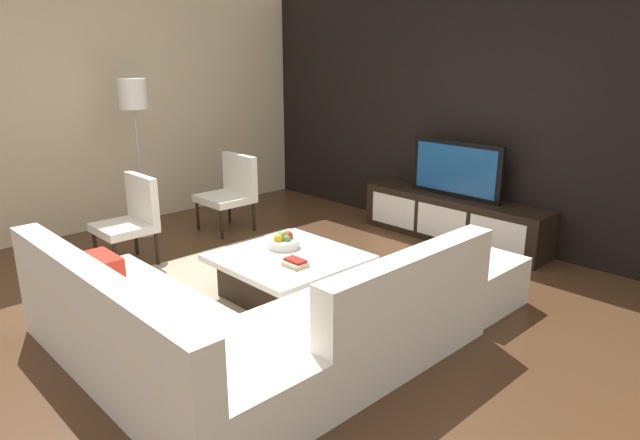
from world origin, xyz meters
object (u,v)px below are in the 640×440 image
(floor_lamp, at_px, (134,105))
(accent_chair_far, at_px, (231,188))
(media_console, at_px, (453,219))
(television, at_px, (456,169))
(book_stack, at_px, (295,263))
(coffee_table, at_px, (289,275))
(fruit_bowl, at_px, (283,242))
(ottoman, at_px, (470,280))
(accent_chair_near, at_px, (132,215))
(sectional_couch, at_px, (241,329))

(floor_lamp, distance_m, accent_chair_far, 1.39)
(media_console, bearing_deg, accent_chair_far, -143.88)
(television, xyz_separation_m, book_stack, (0.12, -2.42, -0.40))
(accent_chair_far, bearing_deg, coffee_table, -14.69)
(television, distance_m, floor_lamp, 3.54)
(fruit_bowl, height_order, accent_chair_far, accent_chair_far)
(fruit_bowl, bearing_deg, coffee_table, -29.15)
(accent_chair_far, bearing_deg, floor_lamp, -113.32)
(television, height_order, ottoman, television)
(accent_chair_near, xyz_separation_m, book_stack, (1.90, 0.44, -0.09))
(fruit_bowl, relative_size, accent_chair_far, 0.32)
(coffee_table, distance_m, ottoman, 1.51)
(media_console, height_order, accent_chair_near, accent_chair_near)
(coffee_table, xyz_separation_m, accent_chair_near, (-1.68, -0.55, 0.29))
(floor_lamp, distance_m, fruit_bowl, 2.51)
(television, bearing_deg, media_console, -90.00)
(television, bearing_deg, coffee_table, -92.49)
(media_console, bearing_deg, television, 90.00)
(accent_chair_far, bearing_deg, television, 43.82)
(floor_lamp, bearing_deg, coffee_table, 1.30)
(accent_chair_near, relative_size, accent_chair_far, 1.00)
(accent_chair_near, height_order, ottoman, accent_chair_near)
(television, bearing_deg, ottoman, -51.58)
(accent_chair_far, bearing_deg, media_console, 43.81)
(book_stack, bearing_deg, floor_lamp, 178.65)
(coffee_table, distance_m, book_stack, 0.32)
(sectional_couch, distance_m, accent_chair_far, 3.12)
(media_console, bearing_deg, ottoman, -51.57)
(fruit_bowl, height_order, book_stack, fruit_bowl)
(fruit_bowl, bearing_deg, television, 82.68)
(media_console, height_order, sectional_couch, sectional_couch)
(media_console, bearing_deg, accent_chair_near, -121.97)
(television, height_order, coffee_table, television)
(accent_chair_near, relative_size, ottoman, 1.24)
(ottoman, height_order, book_stack, book_stack)
(sectional_couch, bearing_deg, accent_chair_near, 170.39)
(coffee_table, relative_size, ottoman, 1.54)
(sectional_couch, bearing_deg, coffee_table, 123.51)
(television, height_order, accent_chair_far, television)
(floor_lamp, xyz_separation_m, accent_chair_far, (0.52, 0.86, -0.97))
(television, distance_m, book_stack, 2.45)
(accent_chair_near, xyz_separation_m, accent_chair_far, (-0.27, 1.36, -0.00))
(media_console, height_order, accent_chair_far, accent_chair_far)
(sectional_couch, relative_size, accent_chair_far, 2.80)
(ottoman, xyz_separation_m, fruit_bowl, (-1.30, -0.91, 0.23))
(sectional_couch, height_order, book_stack, sectional_couch)
(media_console, height_order, fruit_bowl, fruit_bowl)
(ottoman, relative_size, fruit_bowl, 2.50)
(floor_lamp, bearing_deg, fruit_bowl, 3.94)
(sectional_couch, bearing_deg, media_console, 99.22)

